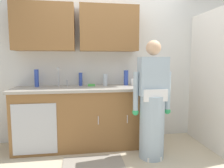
# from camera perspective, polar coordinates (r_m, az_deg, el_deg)

# --- Properties ---
(ground_plane) EXTENTS (9.00, 9.00, 0.00)m
(ground_plane) POSITION_cam_1_polar(r_m,az_deg,el_deg) (2.91, 2.59, -21.30)
(ground_plane) COLOR beige
(kitchen_wall_with_uppers) EXTENTS (4.80, 0.44, 2.70)m
(kitchen_wall_with_uppers) POSITION_cam_1_polar(r_m,az_deg,el_deg) (3.53, -2.63, 8.48)
(kitchen_wall_with_uppers) COLOR silver
(kitchen_wall_with_uppers) RESTS_ON ground
(closet_door_panel) EXTENTS (0.04, 1.10, 2.10)m
(closet_door_panel) POSITION_cam_1_polar(r_m,az_deg,el_deg) (3.52, 25.16, 0.94)
(closet_door_panel) COLOR silver
(closet_door_panel) RESTS_ON ground
(counter_cabinet) EXTENTS (1.90, 0.62, 0.90)m
(counter_cabinet) POSITION_cam_1_polar(r_m,az_deg,el_deg) (3.34, -9.20, -9.26)
(counter_cabinet) COLOR brown
(counter_cabinet) RESTS_ON ground
(countertop) EXTENTS (1.96, 0.66, 0.04)m
(countertop) POSITION_cam_1_polar(r_m,az_deg,el_deg) (3.25, -9.30, -1.25)
(countertop) COLOR #A8A093
(countertop) RESTS_ON counter_cabinet
(sink) EXTENTS (0.50, 0.36, 0.35)m
(sink) POSITION_cam_1_polar(r_m,az_deg,el_deg) (3.27, -13.94, -1.21)
(sink) COLOR #B7BABF
(sink) RESTS_ON counter_cabinet
(person_at_sink) EXTENTS (0.55, 0.34, 1.62)m
(person_at_sink) POSITION_cam_1_polar(r_m,az_deg,el_deg) (2.92, 10.96, -6.72)
(person_at_sink) COLOR white
(person_at_sink) RESTS_ON ground
(floor_mat) EXTENTS (0.80, 0.50, 0.01)m
(floor_mat) POSITION_cam_1_polar(r_m,az_deg,el_deg) (2.91, -5.08, -21.17)
(floor_mat) COLOR gray
(floor_mat) RESTS_ON ground
(bottle_cleaner_spray) EXTENTS (0.07, 0.07, 0.19)m
(bottle_cleaner_spray) POSITION_cam_1_polar(r_m,az_deg,el_deg) (3.41, -1.88, 1.16)
(bottle_cleaner_spray) COLOR silver
(bottle_cleaner_spray) RESTS_ON countertop
(bottle_dish_liquid) EXTENTS (0.07, 0.07, 0.25)m
(bottle_dish_liquid) POSITION_cam_1_polar(r_m,az_deg,el_deg) (3.48, 3.86, 1.72)
(bottle_dish_liquid) COLOR #334CB2
(bottle_dish_liquid) RESTS_ON countertop
(bottle_water_short) EXTENTS (0.06, 0.06, 0.21)m
(bottle_water_short) POSITION_cam_1_polar(r_m,az_deg,el_deg) (3.43, -8.60, 1.31)
(bottle_water_short) COLOR #334CB2
(bottle_water_short) RESTS_ON countertop
(bottle_soap) EXTENTS (0.07, 0.07, 0.27)m
(bottle_soap) POSITION_cam_1_polar(r_m,az_deg,el_deg) (3.46, -19.97, 1.53)
(bottle_soap) COLOR #334CB2
(bottle_soap) RESTS_ON countertop
(cup_by_sink) EXTENTS (0.08, 0.08, 0.11)m
(cup_by_sink) POSITION_cam_1_polar(r_m,az_deg,el_deg) (3.42, 5.89, 0.45)
(cup_by_sink) COLOR white
(cup_by_sink) RESTS_ON countertop
(sponge) EXTENTS (0.11, 0.07, 0.03)m
(sponge) POSITION_cam_1_polar(r_m,az_deg,el_deg) (3.39, -5.65, -0.28)
(sponge) COLOR #4CBF4C
(sponge) RESTS_ON countertop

